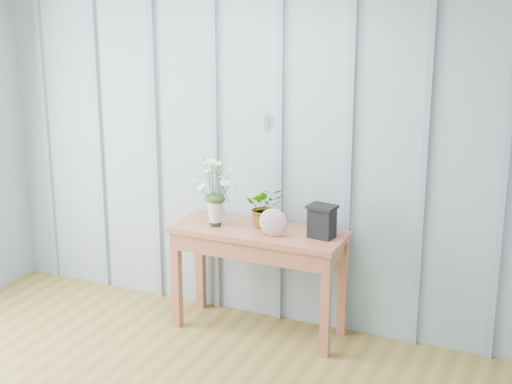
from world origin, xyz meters
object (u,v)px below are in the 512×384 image
at_px(daisy_vase, 215,181).
at_px(felt_disc_vessel, 273,223).
at_px(sideboard, 259,245).
at_px(carved_box, 322,221).

xyz_separation_m(daisy_vase, felt_disc_vessel, (0.45, -0.05, -0.22)).
relative_size(sideboard, daisy_vase, 2.35).
height_order(sideboard, carved_box, carved_box).
distance_m(daisy_vase, carved_box, 0.78).
bearing_deg(sideboard, daisy_vase, -171.40).
distance_m(daisy_vase, felt_disc_vessel, 0.51).
bearing_deg(felt_disc_vessel, carved_box, 13.91).
height_order(daisy_vase, felt_disc_vessel, daisy_vase).
bearing_deg(felt_disc_vessel, sideboard, 139.95).
bearing_deg(carved_box, felt_disc_vessel, -158.77).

